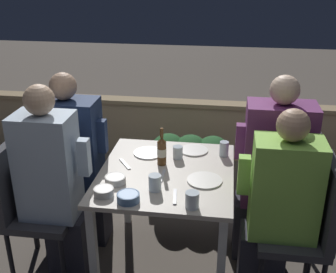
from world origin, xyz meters
The scene contains 26 objects.
ground_plane centered at (0.00, 0.00, 0.00)m, with size 16.00×16.00×0.00m, color #665B51.
parapet_wall centered at (0.00, 1.77, 0.32)m, with size 9.00×0.18×0.63m.
dining_table centered at (0.00, 0.00, 0.64)m, with size 0.88×0.97×0.73m.
planter_hedge centered at (0.07, 0.95, 0.33)m, with size 0.73×0.47×0.58m.
chair_left_near centered at (-0.91, -0.18, 0.56)m, with size 0.43×0.43×0.95m.
person_blue_shirt centered at (-0.71, -0.18, 0.68)m, with size 0.47×0.26×1.35m.
chair_left_far centered at (-0.91, 0.20, 0.56)m, with size 0.43×0.43×0.95m.
person_navy_jumper centered at (-0.71, 0.20, 0.66)m, with size 0.51×0.26×1.32m.
chair_right_near centered at (0.92, -0.18, 0.56)m, with size 0.43×0.43×0.95m.
person_green_blouse centered at (0.71, -0.18, 0.64)m, with size 0.49×0.26×1.27m.
chair_right_far centered at (0.90, 0.19, 0.56)m, with size 0.43×0.43×0.95m.
person_purple_stripe centered at (0.70, 0.19, 0.68)m, with size 0.51×0.26×1.36m.
beer_bottle centered at (-0.05, 0.10, 0.83)m, with size 0.06×0.06×0.27m.
plate_0 centered at (0.26, -0.09, 0.74)m, with size 0.22×0.22×0.01m.
plate_1 centered at (0.15, 0.34, 0.74)m, with size 0.21×0.21×0.01m.
plate_2 centered at (-0.17, 0.25, 0.74)m, with size 0.22×0.22×0.01m.
bowl_0 centered at (-0.16, -0.40, 0.76)m, with size 0.13×0.13×0.05m.
bowl_1 centered at (-0.32, -0.35, 0.76)m, with size 0.12×0.12×0.05m.
bowl_2 centered at (-0.29, -0.20, 0.76)m, with size 0.13×0.13×0.05m.
glass_cup_0 centered at (0.21, -0.41, 0.78)m, with size 0.08×0.08×0.10m.
glass_cup_1 centered at (0.05, 0.21, 0.78)m, with size 0.07×0.07×0.09m.
glass_cup_2 centered at (-0.03, -0.25, 0.78)m, with size 0.08×0.08×0.10m.
glass_cup_3 centered at (0.37, 0.29, 0.79)m, with size 0.06×0.06×0.11m.
fork_0 centered at (-0.02, -0.07, 0.74)m, with size 0.02×0.17×0.01m.
fork_1 centered at (0.10, -0.31, 0.74)m, with size 0.04×0.17×0.01m.
fork_2 centered at (-0.30, 0.06, 0.74)m, with size 0.11×0.15×0.01m.
Camera 1 is at (0.36, -2.44, 2.04)m, focal length 45.00 mm.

